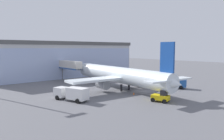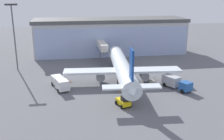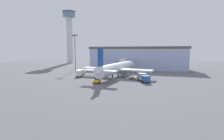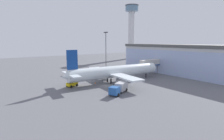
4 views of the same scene
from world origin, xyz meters
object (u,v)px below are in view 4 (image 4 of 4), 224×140
jet_bridge (152,63)px  pushback_tug (72,84)px  safety_cone_nose (95,83)px  catering_truck (87,72)px  control_tower (131,26)px  fuel_truck (119,88)px  safety_cone_wingtip (99,75)px  baggage_cart (121,86)px  airplane (114,72)px  apron_light_mast (106,47)px

jet_bridge → pushback_tug: 35.44m
pushback_tug → safety_cone_nose: size_ratio=6.51×
jet_bridge → catering_truck: (-12.45, -23.67, -3.28)m
control_tower → fuel_truck: 98.82m
fuel_truck → pushback_tug: 15.57m
safety_cone_wingtip → pushback_tug: bearing=-57.4°
control_tower → baggage_cart: (64.81, -62.43, -24.75)m
jet_bridge → airplane: 21.17m
jet_bridge → catering_truck: jet_bridge is taller
catering_truck → baggage_cart: (21.58, 0.07, -0.97)m
airplane → pushback_tug: airplane is taller
pushback_tug → control_tower: bearing=20.4°
control_tower → baggage_cart: control_tower is taller
fuel_truck → baggage_cart: size_ratio=2.52×
safety_cone_wingtip → catering_truck: bearing=-119.4°
pushback_tug → safety_cone_wingtip: bearing=16.1°
apron_light_mast → pushback_tug: (24.56, -29.07, -9.86)m
control_tower → pushback_tug: (55.48, -74.08, -24.28)m
jet_bridge → fuel_truck: size_ratio=1.58×
catering_truck → pushback_tug: catering_truck is taller
control_tower → safety_cone_wingtip: (45.51, -58.46, -24.98)m
apron_light_mast → fuel_truck: size_ratio=2.42×
catering_truck → airplane: bearing=-97.2°
apron_light_mast → pushback_tug: apron_light_mast is taller
fuel_truck → safety_cone_nose: (-12.82, 0.24, -1.19)m
safety_cone_nose → safety_cone_wingtip: size_ratio=1.00×
safety_cone_nose → fuel_truck: bearing=-1.1°
airplane → catering_truck: airplane is taller
apron_light_mast → safety_cone_wingtip: (14.60, -13.45, -10.56)m
airplane → fuel_truck: size_ratio=4.89×
airplane → safety_cone_nose: (-1.76, -6.45, -3.20)m
safety_cone_nose → safety_cone_wingtip: same height
apron_light_mast → control_tower: bearing=124.5°
apron_light_mast → jet_bridge: bearing=14.0°
jet_bridge → control_tower: bearing=53.9°
catering_truck → baggage_cart: catering_truck is taller
control_tower → airplane: control_tower is taller
control_tower → safety_cone_wingtip: 78.19m
apron_light_mast → baggage_cart: 39.49m
control_tower → catering_truck: control_tower is taller
jet_bridge → safety_cone_nose: size_ratio=21.58×
safety_cone_nose → jet_bridge: bearing=91.2°
airplane → safety_cone_nose: size_ratio=66.82×
pushback_tug → safety_cone_wingtip: size_ratio=6.51×
airplane → catering_truck: bearing=104.8°
jet_bridge → fuel_truck: jet_bridge is taller
jet_bridge → safety_cone_wingtip: bearing=151.4°
apron_light_mast → baggage_cart: apron_light_mast is taller
apron_light_mast → baggage_cart: size_ratio=6.10×
baggage_cart → pushback_tug: (-9.33, -11.65, 0.47)m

